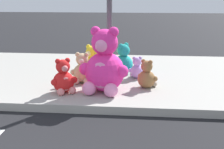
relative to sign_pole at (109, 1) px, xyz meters
name	(u,v)px	position (x,y,z in m)	size (l,w,h in m)	color
sidewalk	(72,75)	(-1.00, 0.80, -1.77)	(28.00, 4.40, 0.15)	#9E9B93
sign_pole	(109,1)	(0.00, 0.00, 0.00)	(0.56, 0.11, 3.20)	#4C4C51
plush_pink_large	(104,66)	(-0.04, -0.59, -1.20)	(0.96, 0.87, 1.25)	#F22D93
plush_yellow	(91,63)	(-0.48, 0.61, -1.42)	(0.50, 0.51, 0.70)	yellow
plush_lavender	(137,69)	(0.57, 0.44, -1.50)	(0.37, 0.35, 0.49)	#B28CD8
plush_red	(64,79)	(-0.80, -0.73, -1.43)	(0.46, 0.48, 0.67)	red
plush_tan	(82,71)	(-0.58, -0.02, -1.44)	(0.50, 0.44, 0.65)	tan
plush_brown	(147,76)	(0.78, -0.26, -1.47)	(0.40, 0.42, 0.58)	olive
plush_teal	(123,61)	(0.23, 0.79, -1.41)	(0.53, 0.51, 0.73)	teal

